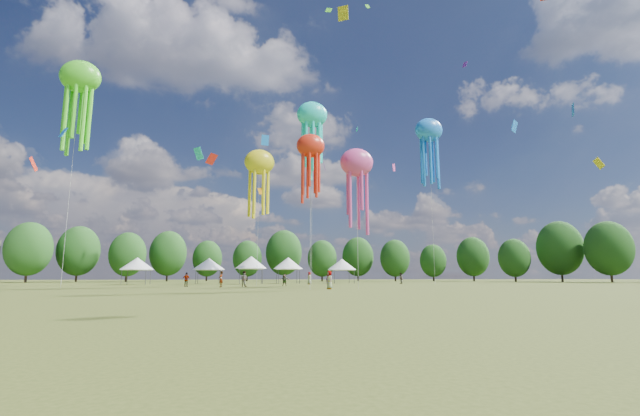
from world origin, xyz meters
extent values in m
plane|color=#384416|center=(0.00, 0.00, 0.00)|extent=(300.00, 300.00, 0.00)
imported|color=gray|center=(-5.88, 36.26, 0.90)|extent=(1.10, 1.05, 1.80)
imported|color=gray|center=(4.04, 50.37, 0.92)|extent=(0.65, 0.94, 1.85)
imported|color=gray|center=(18.79, 50.76, 0.85)|extent=(0.75, 0.91, 1.70)
imported|color=gray|center=(6.36, 47.49, 0.79)|extent=(1.17, 1.11, 1.59)
imported|color=gray|center=(-12.45, 37.52, 0.82)|extent=(1.04, 0.72, 1.64)
imported|color=gray|center=(-0.61, 41.94, 0.77)|extent=(1.49, 0.80, 1.54)
imported|color=gray|center=(-8.44, 35.41, 0.88)|extent=(0.61, 0.75, 1.77)
imported|color=gray|center=(2.01, 25.56, 0.86)|extent=(0.74, 0.95, 1.72)
cylinder|color=#47474C|center=(-22.91, 51.00, 1.04)|extent=(0.08, 0.08, 2.08)
cylinder|color=#47474C|center=(-22.91, 54.27, 1.04)|extent=(0.08, 0.08, 2.08)
cylinder|color=#47474C|center=(-19.64, 51.00, 1.04)|extent=(0.08, 0.08, 2.08)
cylinder|color=#47474C|center=(-19.64, 54.27, 1.04)|extent=(0.08, 0.08, 2.08)
cube|color=white|center=(-21.27, 52.63, 2.13)|extent=(3.67, 3.67, 0.10)
cone|color=white|center=(-21.27, 52.63, 3.07)|extent=(4.77, 4.77, 1.78)
cylinder|color=#47474C|center=(-13.23, 56.24, 1.09)|extent=(0.08, 0.08, 2.17)
cylinder|color=#47474C|center=(-13.23, 59.86, 1.09)|extent=(0.08, 0.08, 2.17)
cylinder|color=#47474C|center=(-9.61, 56.24, 1.09)|extent=(0.08, 0.08, 2.17)
cylinder|color=#47474C|center=(-9.61, 59.86, 1.09)|extent=(0.08, 0.08, 2.17)
cube|color=white|center=(-11.42, 58.05, 2.22)|extent=(4.02, 4.02, 0.10)
cone|color=white|center=(-11.42, 58.05, 3.20)|extent=(5.23, 5.23, 1.86)
cylinder|color=#47474C|center=(-6.41, 53.11, 1.16)|extent=(0.08, 0.08, 2.31)
cylinder|color=#47474C|center=(-6.41, 56.60, 1.16)|extent=(0.08, 0.08, 2.31)
cylinder|color=#47474C|center=(-2.92, 53.11, 1.16)|extent=(0.08, 0.08, 2.31)
cylinder|color=#47474C|center=(-2.92, 56.60, 1.16)|extent=(0.08, 0.08, 2.31)
cube|color=white|center=(-4.66, 54.86, 2.36)|extent=(3.89, 3.89, 0.10)
cone|color=white|center=(-4.66, 54.86, 3.41)|extent=(5.06, 5.06, 1.98)
cylinder|color=#47474C|center=(-0.14, 56.52, 1.15)|extent=(0.08, 0.08, 2.31)
cylinder|color=#47474C|center=(-0.14, 60.02, 1.15)|extent=(0.08, 0.08, 2.31)
cylinder|color=#47474C|center=(3.37, 56.52, 1.15)|extent=(0.08, 0.08, 2.31)
cylinder|color=#47474C|center=(3.37, 60.02, 1.15)|extent=(0.08, 0.08, 2.31)
cube|color=white|center=(1.62, 58.27, 2.36)|extent=(3.90, 3.90, 0.10)
cone|color=white|center=(1.62, 58.27, 3.40)|extent=(5.07, 5.07, 1.98)
cylinder|color=#47474C|center=(9.22, 56.38, 1.10)|extent=(0.08, 0.08, 2.21)
cylinder|color=#47474C|center=(9.22, 59.81, 1.10)|extent=(0.08, 0.08, 2.21)
cylinder|color=#47474C|center=(12.64, 56.38, 1.10)|extent=(0.08, 0.08, 2.21)
cylinder|color=#47474C|center=(12.64, 59.81, 1.10)|extent=(0.08, 0.08, 2.21)
cube|color=white|center=(10.93, 58.09, 2.26)|extent=(3.83, 3.83, 0.10)
cone|color=white|center=(10.93, 58.09, 3.25)|extent=(4.97, 4.97, 1.89)
ellipsoid|color=yellow|center=(-4.20, 41.91, 16.41)|extent=(4.03, 2.82, 3.43)
cylinder|color=beige|center=(-4.20, 41.91, 8.20)|extent=(0.03, 0.03, 16.41)
ellipsoid|color=#1ADED3|center=(3.58, 45.62, 25.11)|extent=(4.58, 3.21, 3.89)
cylinder|color=beige|center=(3.58, 45.62, 12.55)|extent=(0.03, 0.03, 25.11)
ellipsoid|color=#D63F8C|center=(4.67, 25.07, 12.29)|extent=(3.31, 2.32, 2.81)
cylinder|color=beige|center=(4.67, 25.07, 6.15)|extent=(0.03, 0.03, 12.29)
ellipsoid|color=#4CE125|center=(-25.20, 36.26, 24.06)|extent=(4.47, 3.13, 3.80)
cylinder|color=beige|center=(-25.20, 36.26, 12.03)|extent=(0.03, 0.03, 24.06)
ellipsoid|color=red|center=(-0.20, 23.38, 13.21)|extent=(2.64, 1.85, 2.24)
cylinder|color=beige|center=(-0.20, 23.38, 6.60)|extent=(0.03, 0.03, 13.21)
ellipsoid|color=#1A78ED|center=(24.55, 50.72, 25.80)|extent=(4.78, 3.35, 4.07)
cylinder|color=beige|center=(24.55, 50.72, 12.90)|extent=(0.03, 0.03, 25.80)
cube|color=#4CE125|center=(4.48, 37.46, 36.94)|extent=(1.01, 0.65, 1.02)
cube|color=#1A78ED|center=(-2.84, 55.60, 23.96)|extent=(1.32, 1.00, 1.81)
cube|color=#1ADED3|center=(16.58, 67.39, 31.27)|extent=(0.27, 0.86, 1.03)
cube|color=purple|center=(5.13, 44.12, 16.96)|extent=(0.64, 1.32, 1.64)
cube|color=#1A78ED|center=(31.57, 27.02, 20.50)|extent=(0.65, 1.18, 1.61)
cube|color=red|center=(-12.24, 65.66, 22.97)|extent=(2.41, 0.96, 2.68)
cube|color=yellow|center=(7.72, 42.47, 40.14)|extent=(1.60, 1.38, 2.13)
cube|color=#1A78ED|center=(39.45, 48.70, 26.74)|extent=(1.79, 0.99, 2.14)
cube|color=#D63F8C|center=(24.35, 67.31, 23.46)|extent=(1.10, 1.19, 1.82)
cube|color=purple|center=(24.50, 37.97, 31.20)|extent=(0.54, 0.64, 0.91)
cube|color=red|center=(-38.92, 58.03, 18.69)|extent=(1.00, 2.52, 2.62)
cube|color=orange|center=(-3.85, 42.20, 12.50)|extent=(1.07, 0.59, 1.12)
cube|color=yellow|center=(39.99, 32.80, 15.97)|extent=(0.81, 1.54, 1.60)
cube|color=#4CE125|center=(14.69, 52.51, 48.89)|extent=(1.02, 0.40, 1.07)
cube|color=#1A78ED|center=(-23.88, 29.82, 15.22)|extent=(1.02, 0.84, 1.14)
cube|color=#1ADED3|center=(-13.61, 55.71, 21.08)|extent=(1.82, 1.65, 1.94)
cylinder|color=#38281C|center=(-47.17, 78.19, 1.68)|extent=(0.44, 0.44, 3.36)
ellipsoid|color=#1D4617|center=(-47.17, 78.19, 6.51)|extent=(8.40, 8.40, 10.51)
cylinder|color=#38281C|center=(-40.68, 85.49, 1.71)|extent=(0.44, 0.44, 3.41)
ellipsoid|color=#1D4617|center=(-40.68, 85.49, 6.61)|extent=(8.53, 8.53, 10.66)
cylinder|color=#38281C|center=(-30.60, 85.02, 1.53)|extent=(0.44, 0.44, 3.07)
ellipsoid|color=#1D4617|center=(-30.60, 85.02, 5.94)|extent=(7.66, 7.66, 9.58)
cylinder|color=#38281C|center=(-23.51, 93.33, 1.72)|extent=(0.44, 0.44, 3.43)
ellipsoid|color=#1D4617|center=(-23.51, 93.33, 6.65)|extent=(8.58, 8.58, 10.73)
cylinder|color=#38281C|center=(-14.76, 98.96, 1.47)|extent=(0.44, 0.44, 2.95)
ellipsoid|color=#1D4617|center=(-14.76, 98.96, 5.71)|extent=(7.37, 7.37, 9.21)
cylinder|color=#38281C|center=(-4.70, 95.06, 1.45)|extent=(0.44, 0.44, 2.89)
ellipsoid|color=#1D4617|center=(-4.70, 95.06, 5.61)|extent=(7.23, 7.23, 9.04)
cylinder|color=#38281C|center=(4.91, 99.49, 1.92)|extent=(0.44, 0.44, 3.84)
ellipsoid|color=#1D4617|center=(4.91, 99.49, 7.44)|extent=(9.60, 9.60, 11.99)
cylinder|color=#38281C|center=(13.19, 88.44, 1.42)|extent=(0.44, 0.44, 2.84)
ellipsoid|color=#1D4617|center=(13.19, 88.44, 5.51)|extent=(7.11, 7.11, 8.89)
cylinder|color=#38281C|center=(22.93, 91.04, 1.58)|extent=(0.44, 0.44, 3.16)
ellipsoid|color=#1D4617|center=(22.93, 91.04, 6.13)|extent=(7.91, 7.91, 9.88)
cylinder|color=#38281C|center=(30.69, 85.29, 1.44)|extent=(0.44, 0.44, 2.88)
ellipsoid|color=#1D4617|center=(30.69, 85.29, 5.59)|extent=(7.21, 7.21, 9.01)
cylinder|color=#38281C|center=(41.52, 87.24, 1.31)|extent=(0.44, 0.44, 2.63)
ellipsoid|color=#1D4617|center=(41.52, 87.24, 5.09)|extent=(6.57, 6.57, 8.22)
cylinder|color=#38281C|center=(50.52, 83.73, 1.56)|extent=(0.44, 0.44, 3.13)
ellipsoid|color=#1D4617|center=(50.52, 83.73, 6.06)|extent=(7.81, 7.81, 9.77)
cylinder|color=#38281C|center=(53.64, 71.81, 1.36)|extent=(0.44, 0.44, 2.72)
ellipsoid|color=#1D4617|center=(53.64, 71.81, 5.27)|extent=(6.80, 6.80, 8.50)
cylinder|color=#38281C|center=(62.96, 68.92, 1.90)|extent=(0.44, 0.44, 3.81)
ellipsoid|color=#1D4617|center=(62.96, 68.92, 7.38)|extent=(9.52, 9.52, 11.90)
cylinder|color=#38281C|center=(66.57, 59.80, 1.76)|extent=(0.44, 0.44, 3.51)
ellipsoid|color=#1D4617|center=(66.57, 59.80, 6.80)|extent=(8.78, 8.78, 10.97)
camera|label=1|loc=(-6.29, -14.51, 1.20)|focal=24.01mm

